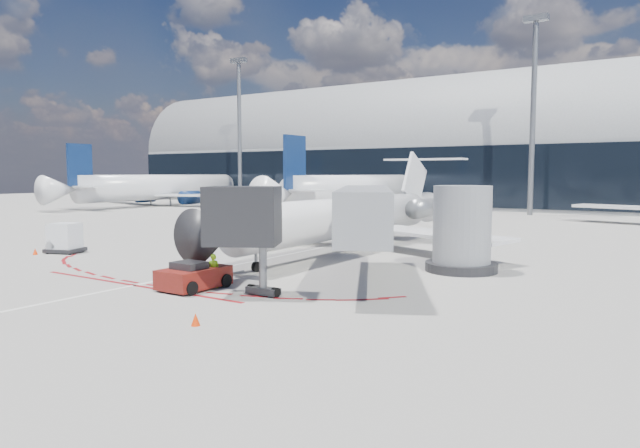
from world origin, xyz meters
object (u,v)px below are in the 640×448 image
Objects in this scene: pushback_tug at (194,277)px; ramp_worker at (213,271)px; regional_jet at (352,216)px; uld_container at (65,238)px.

ramp_worker is at bearing 49.33° from pushback_tug.
regional_jet reaches higher than pushback_tug.
pushback_tug is (0.54, -15.93, -1.86)m from regional_jet.
uld_container reaches higher than ramp_worker.
ramp_worker is (0.61, 0.69, 0.24)m from pushback_tug.
uld_container is (-15.96, -11.94, -1.43)m from regional_jet.
uld_container is (-17.11, 3.29, 0.19)m from ramp_worker.
regional_jet is at bearing 92.64° from pushback_tug.
regional_jet is 17.64× the size of ramp_worker.
pushback_tug is at bearing 6.26° from ramp_worker.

